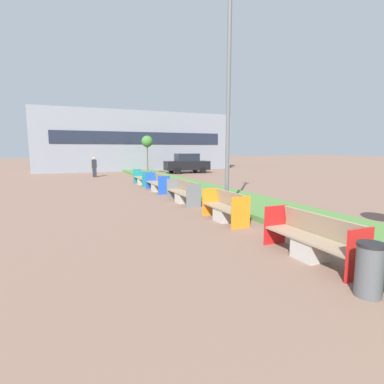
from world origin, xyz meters
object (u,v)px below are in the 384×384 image
(bench_red_frame, at_px, (311,242))
(parked_car_distant, at_px, (187,163))
(pedestrian_walking, at_px, (94,167))
(bench_blue_frame, at_px, (158,184))
(bench_grey_frame, at_px, (184,194))
(litter_bin, at_px, (369,270))
(sapling_tree_far, at_px, (147,142))
(street_lamp_post, at_px, (229,73))
(bench_orange_frame, at_px, (225,210))
(bench_teal_frame, at_px, (143,179))

(bench_red_frame, bearing_deg, parked_car_distant, 74.18)
(pedestrian_walking, bearing_deg, bench_red_frame, -83.65)
(pedestrian_walking, bearing_deg, bench_blue_frame, -76.87)
(bench_grey_frame, relative_size, litter_bin, 2.79)
(parked_car_distant, bearing_deg, sapling_tree_far, 179.57)
(street_lamp_post, xyz_separation_m, pedestrian_walking, (-2.96, 16.49, -3.97))
(street_lamp_post, distance_m, pedestrian_walking, 17.22)
(bench_grey_frame, bearing_deg, bench_blue_frame, 89.99)
(bench_blue_frame, distance_m, parked_car_distant, 12.74)
(bench_red_frame, relative_size, sapling_tree_far, 0.66)
(litter_bin, bearing_deg, street_lamp_post, 80.81)
(bench_orange_frame, relative_size, sapling_tree_far, 0.56)
(bench_grey_frame, distance_m, street_lamp_post, 5.19)
(bench_blue_frame, bearing_deg, litter_bin, -91.79)
(bench_red_frame, distance_m, street_lamp_post, 6.42)
(bench_blue_frame, bearing_deg, bench_red_frame, -90.01)
(bench_blue_frame, relative_size, street_lamp_post, 0.28)
(litter_bin, bearing_deg, bench_red_frame, 76.09)
(sapling_tree_far, bearing_deg, parked_car_distant, -4.51)
(bench_red_frame, height_order, bench_blue_frame, same)
(bench_grey_frame, relative_size, pedestrian_walking, 1.46)
(bench_red_frame, relative_size, bench_blue_frame, 0.93)
(bench_grey_frame, height_order, pedestrian_walking, pedestrian_walking)
(bench_blue_frame, bearing_deg, pedestrian_walking, 103.13)
(bench_blue_frame, bearing_deg, bench_teal_frame, 90.01)
(parked_car_distant, bearing_deg, bench_grey_frame, -108.76)
(bench_grey_frame, xyz_separation_m, bench_teal_frame, (0.00, 7.09, 0.00))
(bench_red_frame, bearing_deg, litter_bin, -103.91)
(bench_orange_frame, distance_m, pedestrian_walking, 17.63)
(bench_grey_frame, height_order, litter_bin, bench_grey_frame)
(bench_teal_frame, distance_m, sapling_tree_far, 8.84)
(bench_orange_frame, height_order, sapling_tree_far, sapling_tree_far)
(bench_grey_frame, distance_m, parked_car_distant, 16.15)
(sapling_tree_far, bearing_deg, bench_teal_frame, -107.08)
(street_lamp_post, height_order, sapling_tree_far, street_lamp_post)
(street_lamp_post, relative_size, parked_car_distant, 2.05)
(street_lamp_post, bearing_deg, litter_bin, -99.19)
(bench_grey_frame, relative_size, parked_car_distant, 0.55)
(sapling_tree_far, xyz_separation_m, pedestrian_walking, (-4.83, -1.32, -2.11))
(bench_blue_frame, height_order, street_lamp_post, street_lamp_post)
(bench_grey_frame, bearing_deg, litter_bin, -92.55)
(bench_red_frame, distance_m, pedestrian_walking, 21.23)
(bench_blue_frame, xyz_separation_m, litter_bin, (-0.39, -12.61, 0.05))
(bench_teal_frame, distance_m, litter_bin, 15.91)
(bench_teal_frame, bearing_deg, bench_grey_frame, -90.00)
(bench_blue_frame, relative_size, pedestrian_walking, 1.51)
(bench_teal_frame, xyz_separation_m, pedestrian_walking, (-2.35, 6.77, 0.45))
(bench_grey_frame, xyz_separation_m, sapling_tree_far, (2.48, 15.17, 2.56))
(bench_blue_frame, bearing_deg, bench_grey_frame, -90.01)
(street_lamp_post, xyz_separation_m, sapling_tree_far, (1.88, 17.81, -1.87))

